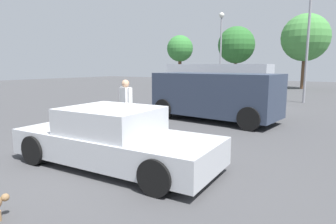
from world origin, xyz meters
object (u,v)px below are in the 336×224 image
at_px(sedan_foreground, 114,139).
at_px(light_post_far, 309,25).
at_px(van_white, 219,83).
at_px(pedestrian, 126,102).
at_px(suv_dark, 215,95).
at_px(light_post_mid, 221,38).

xyz_separation_m(sedan_foreground, light_post_far, (1.37, 14.09, 3.83)).
height_order(sedan_foreground, van_white, van_white).
bearing_deg(pedestrian, suv_dark, -179.19).
bearing_deg(light_post_far, van_white, -131.29).
bearing_deg(sedan_foreground, light_post_far, 80.30).
xyz_separation_m(pedestrian, light_post_far, (3.13, 11.78, 3.39)).
bearing_deg(van_white, light_post_far, 44.00).
relative_size(van_white, light_post_far, 0.83).
xyz_separation_m(sedan_foreground, van_white, (-2.17, 10.05, 0.62)).
relative_size(suv_dark, pedestrian, 2.90).
distance_m(sedan_foreground, van_white, 10.30).
bearing_deg(sedan_foreground, suv_dark, 90.36).
height_order(van_white, light_post_far, light_post_far).
relative_size(van_white, light_post_mid, 0.82).
relative_size(pedestrian, light_post_mid, 0.26).
bearing_deg(pedestrian, light_post_mid, -145.03).
height_order(sedan_foreground, suv_dark, suv_dark).
bearing_deg(pedestrian, van_white, -156.80).
xyz_separation_m(suv_dark, light_post_far, (1.84, 8.11, 3.39)).
bearing_deg(light_post_far, pedestrian, -104.88).
bearing_deg(light_post_mid, pedestrian, -75.16).
bearing_deg(sedan_foreground, van_white, 98.05).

